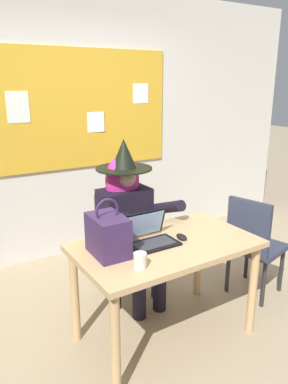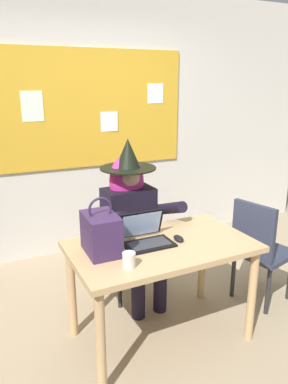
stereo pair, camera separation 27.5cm
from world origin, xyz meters
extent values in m
plane|color=tan|center=(0.00, 0.00, 0.00)|extent=(24.00, 24.00, 0.00)
cube|color=silver|center=(0.00, 1.77, 1.37)|extent=(6.11, 0.10, 2.74)
cube|color=gold|center=(0.00, 1.71, 1.55)|extent=(2.40, 0.02, 1.20)
cube|color=white|center=(0.36, 1.70, 1.42)|extent=(0.21, 0.01, 0.21)
cube|color=white|center=(0.92, 1.70, 1.70)|extent=(0.19, 0.01, 0.21)
cube|color=white|center=(-0.41, 1.70, 1.59)|extent=(0.21, 0.01, 0.29)
cube|color=tan|center=(0.15, 0.00, 0.73)|extent=(1.29, 0.78, 0.04)
cylinder|color=tan|center=(-0.41, -0.33, 0.35)|extent=(0.06, 0.06, 0.71)
cylinder|color=tan|center=(0.73, -0.29, 0.35)|extent=(0.06, 0.06, 0.71)
cylinder|color=tan|center=(-0.43, 0.29, 0.35)|extent=(0.06, 0.06, 0.71)
cylinder|color=tan|center=(0.71, 0.33, 0.35)|extent=(0.06, 0.06, 0.71)
cube|color=black|center=(0.17, 0.65, 0.43)|extent=(0.43, 0.43, 0.04)
cube|color=black|center=(0.17, 0.84, 0.67)|extent=(0.38, 0.05, 0.45)
cylinder|color=#262628|center=(0.35, 0.48, 0.20)|extent=(0.04, 0.04, 0.41)
cylinder|color=#262628|center=(0.01, 0.47, 0.20)|extent=(0.04, 0.04, 0.41)
cylinder|color=#262628|center=(0.34, 0.82, 0.20)|extent=(0.04, 0.04, 0.41)
cylinder|color=#262628|center=(0.00, 0.81, 0.20)|extent=(0.04, 0.04, 0.41)
cylinder|color=black|center=(0.29, 0.30, 0.22)|extent=(0.11, 0.11, 0.45)
cylinder|color=black|center=(0.09, 0.29, 0.22)|extent=(0.11, 0.11, 0.45)
cylinder|color=black|center=(0.28, 0.46, 0.48)|extent=(0.17, 0.43, 0.15)
cylinder|color=black|center=(0.08, 0.45, 0.48)|extent=(0.17, 0.43, 0.15)
cube|color=black|center=(0.17, 0.67, 0.71)|extent=(0.43, 0.28, 0.52)
cylinder|color=black|center=(0.43, 0.45, 0.82)|extent=(0.12, 0.47, 0.24)
cylinder|color=black|center=(-0.07, 0.42, 0.82)|extent=(0.12, 0.47, 0.24)
sphere|color=#D1A889|center=(0.17, 0.67, 1.07)|extent=(0.20, 0.20, 0.20)
ellipsoid|color=#D82D8C|center=(0.17, 0.70, 1.03)|extent=(0.31, 0.24, 0.44)
cylinder|color=black|center=(0.17, 0.67, 1.14)|extent=(0.46, 0.46, 0.01)
cone|color=black|center=(0.17, 0.67, 1.26)|extent=(0.21, 0.21, 0.24)
cube|color=black|center=(0.06, 0.01, 0.76)|extent=(0.34, 0.21, 0.01)
cube|color=#333338|center=(0.06, 0.01, 0.76)|extent=(0.28, 0.15, 0.00)
cube|color=black|center=(0.06, 0.14, 0.86)|extent=(0.33, 0.07, 0.20)
cube|color=#99B7E0|center=(0.06, 0.13, 0.86)|extent=(0.29, 0.06, 0.17)
ellipsoid|color=black|center=(0.28, 0.00, 0.77)|extent=(0.07, 0.11, 0.03)
cube|color=#38234C|center=(-0.27, 0.04, 0.88)|extent=(0.20, 0.30, 0.26)
torus|color=#38234C|center=(-0.27, 0.04, 1.05)|extent=(0.16, 0.02, 0.16)
cylinder|color=silver|center=(-0.18, -0.22, 0.80)|extent=(0.08, 0.08, 0.09)
cube|color=#2D3347|center=(1.18, 0.11, 0.44)|extent=(0.52, 0.52, 0.04)
cube|color=#2D3347|center=(1.00, 0.06, 0.68)|extent=(0.14, 0.37, 0.45)
cylinder|color=#262628|center=(1.30, 0.32, 0.21)|extent=(0.04, 0.04, 0.42)
cylinder|color=#262628|center=(1.39, -0.01, 0.21)|extent=(0.04, 0.04, 0.42)
cylinder|color=#262628|center=(0.97, 0.22, 0.21)|extent=(0.04, 0.04, 0.42)
cylinder|color=#262628|center=(1.06, -0.10, 0.21)|extent=(0.04, 0.04, 0.42)
camera|label=1|loc=(-1.17, -1.96, 1.82)|focal=34.57mm
camera|label=2|loc=(-0.92, -2.08, 1.82)|focal=34.57mm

